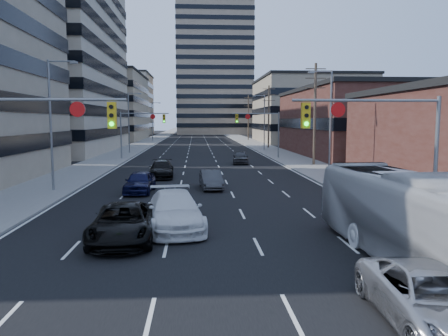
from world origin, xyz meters
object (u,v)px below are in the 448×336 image
Objects in this scene: black_pickup at (123,223)px; white_van at (175,211)px; silver_suv at (432,299)px; sedan_blue at (140,182)px; transit_bus at (418,220)px.

white_van is at bearing 40.69° from black_pickup.
silver_suv is (8.61, -8.10, -0.05)m from black_pickup.
black_pickup is 1.23× the size of sedan_blue.
white_van is at bearing 142.98° from transit_bus.
black_pickup is 0.94× the size of white_van.
transit_bus is (1.87, 4.34, 0.89)m from silver_suv.
black_pickup is 12.06m from sedan_blue.
white_van is 0.51× the size of transit_bus.
black_pickup is 1.07× the size of silver_suv.
transit_bus reaches higher than white_van.
white_van is (2.01, 1.92, 0.09)m from black_pickup.
transit_bus reaches higher than black_pickup.
black_pickup is 2.78m from white_van.
sedan_blue is (-9.45, 20.13, 0.04)m from silver_suv.
silver_suv is at bearing -64.47° from white_van.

